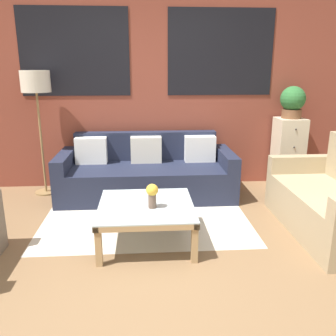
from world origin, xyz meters
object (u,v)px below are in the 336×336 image
(drawer_cabinet, at_px, (288,153))
(flower_vase, at_px, (152,194))
(coffee_table, at_px, (146,210))
(potted_plant, at_px, (293,101))
(floor_lamp, at_px, (36,88))
(couch_dark, at_px, (147,174))

(drawer_cabinet, height_order, flower_vase, drawer_cabinet)
(coffee_table, relative_size, flower_vase, 3.89)
(coffee_table, relative_size, potted_plant, 2.08)
(drawer_cabinet, distance_m, potted_plant, 0.70)
(floor_lamp, height_order, potted_plant, floor_lamp)
(coffee_table, bearing_deg, drawer_cabinet, 37.97)
(coffee_table, bearing_deg, couch_dark, 89.08)
(flower_vase, bearing_deg, floor_lamp, 131.45)
(coffee_table, height_order, floor_lamp, floor_lamp)
(couch_dark, relative_size, floor_lamp, 1.40)
(couch_dark, bearing_deg, potted_plant, 6.56)
(coffee_table, xyz_separation_m, floor_lamp, (-1.32, 1.48, 1.04))
(flower_vase, bearing_deg, couch_dark, 91.46)
(drawer_cabinet, xyz_separation_m, flower_vase, (-1.92, -1.62, 0.04))
(drawer_cabinet, relative_size, potted_plant, 2.25)
(drawer_cabinet, bearing_deg, flower_vase, -139.80)
(drawer_cabinet, bearing_deg, potted_plant, 90.00)
(couch_dark, xyz_separation_m, coffee_table, (-0.02, -1.32, 0.04))
(floor_lamp, bearing_deg, potted_plant, 1.07)
(couch_dark, bearing_deg, flower_vase, -88.54)
(coffee_table, distance_m, flower_vase, 0.21)
(floor_lamp, height_order, flower_vase, floor_lamp)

